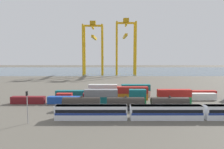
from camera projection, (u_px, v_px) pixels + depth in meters
ground_plane at (127, 85)px, 116.61m from camera, size 420.00×420.00×0.00m
harbour_water at (120, 71)px, 218.41m from camera, size 400.00×110.00×0.01m
passenger_train at (166, 112)px, 55.41m from camera, size 61.31×3.14×3.90m
freight_tank_row at (126, 103)px, 64.82m from camera, size 40.55×3.03×4.49m
signal_mast at (28, 103)px, 51.73m from camera, size 0.36×0.60×8.48m
shipping_container_0 at (29, 100)px, 73.17m from camera, size 12.10×2.44×2.60m
shipping_container_1 at (65, 100)px, 73.15m from camera, size 12.10×2.44×2.60m
shipping_container_2 at (101, 100)px, 73.13m from camera, size 12.10×2.44×2.60m
shipping_container_3 at (101, 93)px, 72.87m from camera, size 12.10×2.44×2.60m
shipping_container_4 at (138, 100)px, 73.11m from camera, size 6.04×2.44×2.60m
shipping_container_5 at (138, 93)px, 72.85m from camera, size 6.04×2.44×2.60m
shipping_container_6 at (174, 100)px, 73.09m from camera, size 12.10×2.44×2.60m
shipping_container_7 at (174, 93)px, 72.83m from camera, size 12.10×2.44×2.60m
shipping_container_8 at (65, 96)px, 79.15m from camera, size 6.04×2.44×2.60m
shipping_container_9 at (99, 96)px, 79.13m from camera, size 12.10×2.44×2.60m
shipping_container_10 at (133, 97)px, 79.11m from camera, size 12.10×2.44×2.60m
shipping_container_11 at (133, 90)px, 78.85m from camera, size 12.10×2.44×2.60m
shipping_container_12 at (167, 97)px, 79.09m from camera, size 6.04×2.44×2.60m
shipping_container_13 at (201, 97)px, 79.08m from camera, size 12.10×2.44×2.60m
shipping_container_16 at (70, 93)px, 85.15m from camera, size 12.10×2.44×2.60m
shipping_container_17 at (103, 94)px, 85.13m from camera, size 12.10×2.44×2.60m
shipping_container_18 at (103, 87)px, 84.86m from camera, size 12.10×2.44×2.60m
shipping_container_19 at (136, 94)px, 85.11m from camera, size 12.10×2.44×2.60m
shipping_container_20 at (136, 87)px, 84.84m from camera, size 12.10×2.44×2.60m
shipping_container_21 at (169, 94)px, 85.09m from camera, size 6.04×2.44×2.60m
shipping_container_22 at (202, 94)px, 85.07m from camera, size 12.10×2.44×2.60m
gantry_crane_west at (94, 43)px, 175.92m from camera, size 17.68×37.42×46.11m
gantry_crane_central at (126, 41)px, 175.66m from camera, size 17.50×37.86×48.39m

